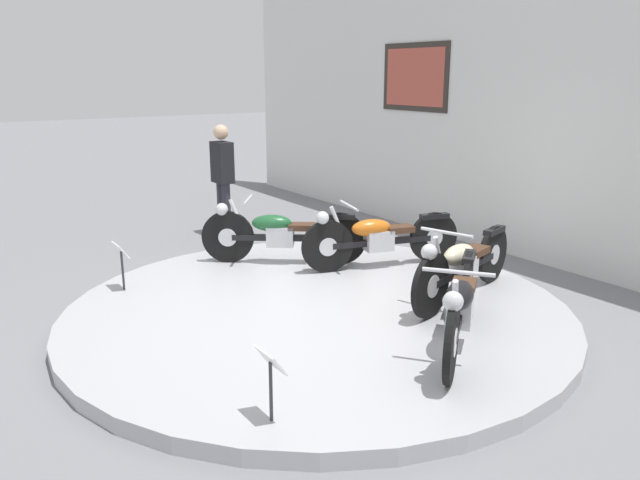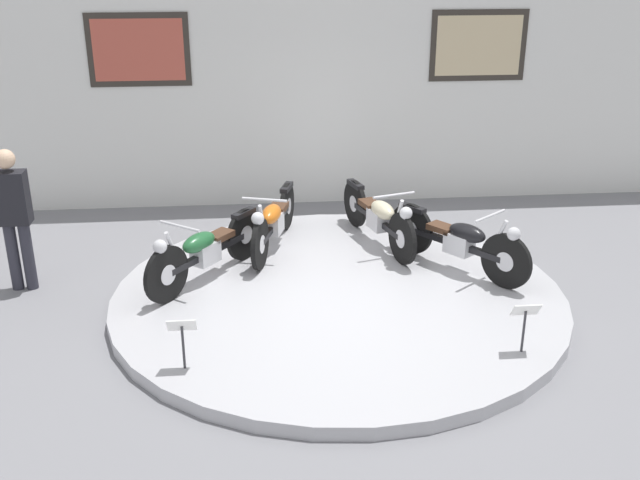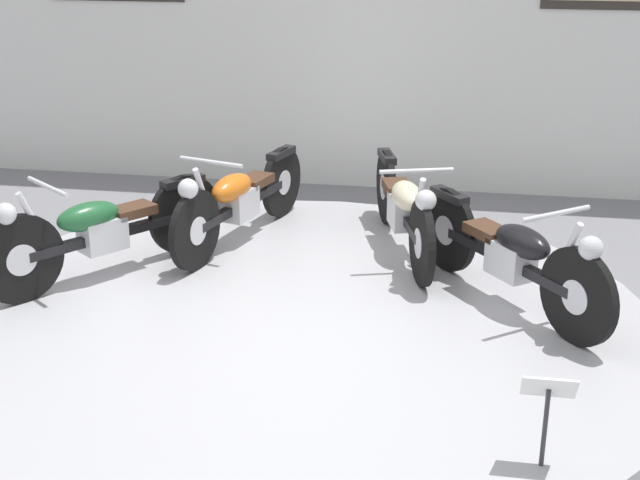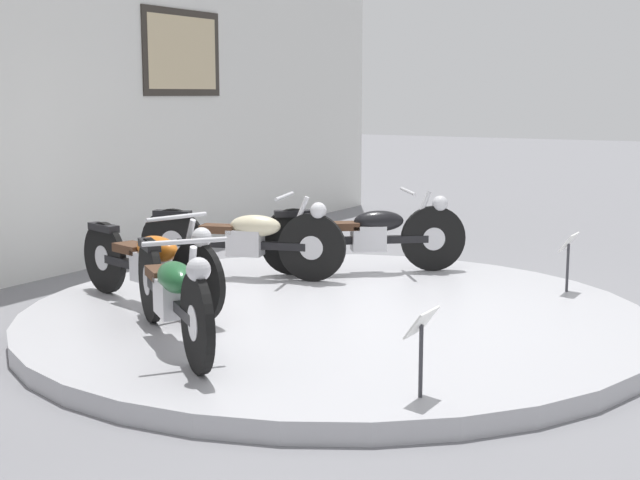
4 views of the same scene
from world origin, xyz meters
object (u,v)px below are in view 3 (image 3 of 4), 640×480
object	(u,v)px
motorcycle_green	(102,228)
motorcycle_black	(512,253)
motorcycle_orange	(239,198)
motorcycle_cream	(404,206)
info_placard_front_centre	(548,400)

from	to	relation	value
motorcycle_green	motorcycle_black	distance (m)	2.90
motorcycle_orange	motorcycle_green	bearing A→B (deg)	-132.31
motorcycle_orange	motorcycle_cream	world-z (taller)	motorcycle_cream
motorcycle_green	motorcycle_orange	world-z (taller)	motorcycle_green
motorcycle_cream	motorcycle_orange	bearing A→B (deg)	-179.96
motorcycle_orange	motorcycle_cream	distance (m)	1.32
motorcycle_green	motorcycle_cream	size ratio (longest dim) A/B	0.84
motorcycle_orange	motorcycle_cream	size ratio (longest dim) A/B	0.99
motorcycle_green	motorcycle_black	xyz separation A→B (m)	(2.90, 0.00, -0.00)
motorcycle_cream	motorcycle_green	bearing A→B (deg)	-157.57
motorcycle_cream	info_placard_front_centre	size ratio (longest dim) A/B	3.73
motorcycle_orange	motorcycle_cream	bearing A→B (deg)	0.04
motorcycle_cream	motorcycle_black	size ratio (longest dim) A/B	1.20
motorcycle_cream	info_placard_front_centre	world-z (taller)	motorcycle_cream
motorcycle_orange	info_placard_front_centre	distance (m)	3.52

